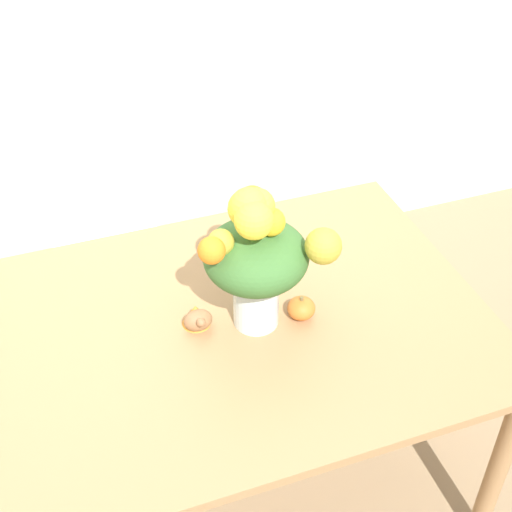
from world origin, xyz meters
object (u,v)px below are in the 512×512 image
object	(u,v)px
turkey_figurine	(197,317)
flower_vase	(257,254)
pumpkin	(301,308)
dining_chair_near_window	(105,230)

from	to	relation	value
turkey_figurine	flower_vase	bearing A→B (deg)	-14.44
pumpkin	dining_chair_near_window	world-z (taller)	dining_chair_near_window
flower_vase	pumpkin	world-z (taller)	flower_vase
pumpkin	turkey_figurine	world-z (taller)	pumpkin
turkey_figurine	dining_chair_near_window	world-z (taller)	dining_chair_near_window
flower_vase	dining_chair_near_window	world-z (taller)	flower_vase
turkey_figurine	dining_chair_near_window	bearing A→B (deg)	98.50
pumpkin	turkey_figurine	bearing A→B (deg)	167.48
flower_vase	pumpkin	size ratio (longest dim) A/B	5.70
pumpkin	dining_chair_near_window	size ratio (longest dim) A/B	0.09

